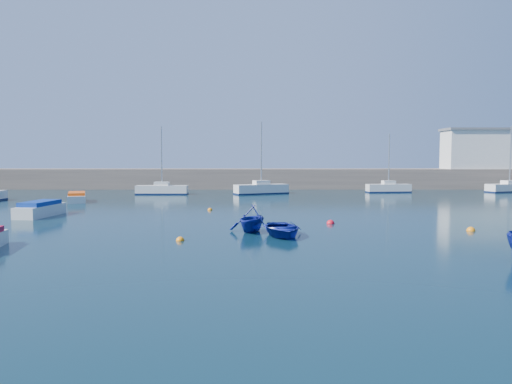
{
  "coord_description": "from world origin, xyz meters",
  "views": [
    {
      "loc": [
        -0.06,
        -19.6,
        4.19
      ],
      "look_at": [
        0.04,
        16.97,
        1.6
      ],
      "focal_mm": 35.0,
      "sensor_mm": 36.0,
      "label": 1
    }
  ],
  "objects_px": {
    "sailboat_5": "(162,189)",
    "motorboat_2": "(77,197)",
    "sailboat_6": "(261,189)",
    "sailboat_8": "(509,187)",
    "dinghy_center": "(282,229)",
    "dinghy_left": "(252,219)",
    "sailboat_7": "(388,188)",
    "motorboat_1": "(40,209)",
    "harbor_office": "(483,150)"
  },
  "relations": [
    {
      "from": "sailboat_6",
      "to": "sailboat_7",
      "type": "height_order",
      "value": "sailboat_6"
    },
    {
      "from": "sailboat_6",
      "to": "sailboat_8",
      "type": "distance_m",
      "value": 29.72
    },
    {
      "from": "sailboat_5",
      "to": "motorboat_2",
      "type": "relative_size",
      "value": 1.61
    },
    {
      "from": "sailboat_8",
      "to": "dinghy_left",
      "type": "height_order",
      "value": "sailboat_8"
    },
    {
      "from": "motorboat_2",
      "to": "sailboat_7",
      "type": "bearing_deg",
      "value": 1.94
    },
    {
      "from": "sailboat_5",
      "to": "motorboat_1",
      "type": "distance_m",
      "value": 21.1
    },
    {
      "from": "motorboat_1",
      "to": "motorboat_2",
      "type": "distance_m",
      "value": 11.42
    },
    {
      "from": "sailboat_5",
      "to": "dinghy_left",
      "type": "relative_size",
      "value": 2.64
    },
    {
      "from": "motorboat_2",
      "to": "dinghy_left",
      "type": "xyz_separation_m",
      "value": [
        16.4,
        -18.64,
        0.33
      ]
    },
    {
      "from": "harbor_office",
      "to": "dinghy_left",
      "type": "distance_m",
      "value": 48.75
    },
    {
      "from": "dinghy_center",
      "to": "sailboat_5",
      "type": "bearing_deg",
      "value": 104.82
    },
    {
      "from": "harbor_office",
      "to": "motorboat_2",
      "type": "height_order",
      "value": "harbor_office"
    },
    {
      "from": "motorboat_2",
      "to": "dinghy_left",
      "type": "bearing_deg",
      "value": -67.31
    },
    {
      "from": "dinghy_center",
      "to": "dinghy_left",
      "type": "relative_size",
      "value": 1.29
    },
    {
      "from": "motorboat_2",
      "to": "dinghy_center",
      "type": "bearing_deg",
      "value": -66.76
    },
    {
      "from": "sailboat_5",
      "to": "motorboat_2",
      "type": "distance_m",
      "value": 11.13
    },
    {
      "from": "dinghy_left",
      "to": "motorboat_2",
      "type": "bearing_deg",
      "value": 152.99
    },
    {
      "from": "sailboat_8",
      "to": "motorboat_2",
      "type": "bearing_deg",
      "value": 85.34
    },
    {
      "from": "motorboat_2",
      "to": "harbor_office",
      "type": "bearing_deg",
      "value": 3.9
    },
    {
      "from": "motorboat_1",
      "to": "motorboat_2",
      "type": "bearing_deg",
      "value": 104.46
    },
    {
      "from": "sailboat_8",
      "to": "sailboat_5",
      "type": "bearing_deg",
      "value": 75.09
    },
    {
      "from": "motorboat_1",
      "to": "sailboat_7",
      "type": "bearing_deg",
      "value": 44.4
    },
    {
      "from": "dinghy_left",
      "to": "dinghy_center",
      "type": "bearing_deg",
      "value": -20.07
    },
    {
      "from": "harbor_office",
      "to": "dinghy_center",
      "type": "height_order",
      "value": "harbor_office"
    },
    {
      "from": "sailboat_7",
      "to": "dinghy_center",
      "type": "distance_m",
      "value": 35.23
    },
    {
      "from": "sailboat_7",
      "to": "dinghy_left",
      "type": "height_order",
      "value": "sailboat_7"
    },
    {
      "from": "sailboat_8",
      "to": "dinghy_center",
      "type": "height_order",
      "value": "sailboat_8"
    },
    {
      "from": "motorboat_1",
      "to": "dinghy_left",
      "type": "height_order",
      "value": "dinghy_left"
    },
    {
      "from": "harbor_office",
      "to": "sailboat_5",
      "type": "xyz_separation_m",
      "value": [
        -40.41,
        -10.13,
        -4.55
      ]
    },
    {
      "from": "motorboat_1",
      "to": "dinghy_left",
      "type": "relative_size",
      "value": 1.6
    },
    {
      "from": "sailboat_6",
      "to": "dinghy_center",
      "type": "distance_m",
      "value": 29.87
    },
    {
      "from": "motorboat_2",
      "to": "dinghy_left",
      "type": "height_order",
      "value": "dinghy_left"
    },
    {
      "from": "sailboat_5",
      "to": "sailboat_8",
      "type": "bearing_deg",
      "value": -85.09
    },
    {
      "from": "harbor_office",
      "to": "motorboat_1",
      "type": "xyz_separation_m",
      "value": [
        -45.16,
        -30.69,
        -4.59
      ]
    },
    {
      "from": "motorboat_1",
      "to": "dinghy_left",
      "type": "bearing_deg",
      "value": -18.95
    },
    {
      "from": "sailboat_7",
      "to": "harbor_office",
      "type": "bearing_deg",
      "value": -69.9
    },
    {
      "from": "motorboat_2",
      "to": "sailboat_6",
      "type": "bearing_deg",
      "value": 10.84
    },
    {
      "from": "motorboat_2",
      "to": "dinghy_center",
      "type": "height_order",
      "value": "motorboat_2"
    },
    {
      "from": "sailboat_5",
      "to": "motorboat_1",
      "type": "bearing_deg",
      "value": 166.84
    },
    {
      "from": "sailboat_6",
      "to": "sailboat_8",
      "type": "relative_size",
      "value": 1.04
    },
    {
      "from": "motorboat_1",
      "to": "motorboat_2",
      "type": "height_order",
      "value": "motorboat_1"
    },
    {
      "from": "sailboat_8",
      "to": "dinghy_left",
      "type": "bearing_deg",
      "value": 115.96
    },
    {
      "from": "motorboat_1",
      "to": "dinghy_center",
      "type": "height_order",
      "value": "motorboat_1"
    },
    {
      "from": "sailboat_5",
      "to": "sailboat_6",
      "type": "distance_m",
      "value": 11.11
    },
    {
      "from": "sailboat_6",
      "to": "motorboat_1",
      "type": "xyz_separation_m",
      "value": [
        -15.85,
        -21.11,
        -0.1
      ]
    },
    {
      "from": "dinghy_left",
      "to": "motorboat_1",
      "type": "bearing_deg",
      "value": 175.57
    },
    {
      "from": "motorboat_1",
      "to": "dinghy_center",
      "type": "relative_size",
      "value": 1.24
    },
    {
      "from": "sailboat_8",
      "to": "sailboat_6",
      "type": "bearing_deg",
      "value": 75.91
    },
    {
      "from": "sailboat_7",
      "to": "dinghy_left",
      "type": "relative_size",
      "value": 2.4
    },
    {
      "from": "sailboat_5",
      "to": "sailboat_7",
      "type": "height_order",
      "value": "sailboat_5"
    }
  ]
}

